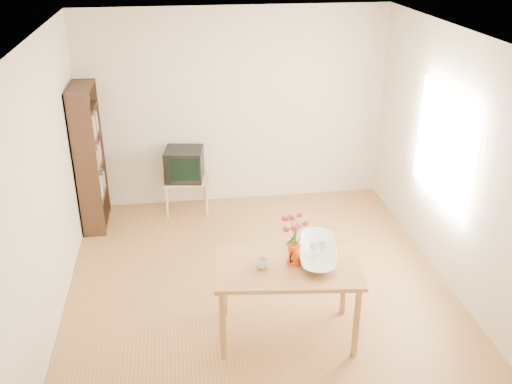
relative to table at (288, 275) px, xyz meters
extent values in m
plane|color=olive|center=(-0.14, 0.74, -0.66)|extent=(4.50, 4.50, 0.00)
plane|color=white|center=(-0.14, 0.74, 1.94)|extent=(4.50, 4.50, 0.00)
plane|color=#F1E2C1|center=(-0.14, 2.99, 0.64)|extent=(4.00, 0.00, 4.00)
plane|color=#F1E2C1|center=(-0.14, -1.51, 0.64)|extent=(4.00, 0.00, 4.00)
plane|color=#F1E2C1|center=(-2.14, 0.74, 0.64)|extent=(0.00, 4.50, 4.50)
plane|color=#F1E2C1|center=(1.86, 0.74, 0.64)|extent=(0.00, 4.50, 4.50)
plane|color=white|center=(1.84, 1.04, 0.74)|extent=(0.00, 1.30, 1.30)
cube|color=#A16B37|center=(0.00, 0.00, 0.07)|extent=(1.35, 0.87, 0.04)
cylinder|color=#A16B37|center=(-0.61, -0.24, -0.30)|extent=(0.06, 0.06, 0.71)
cylinder|color=#A16B37|center=(0.54, -0.37, -0.30)|extent=(0.06, 0.06, 0.71)
cylinder|color=#A16B37|center=(-0.54, 0.37, -0.30)|extent=(0.06, 0.06, 0.71)
cylinder|color=#A16B37|center=(0.61, 0.24, -0.30)|extent=(0.06, 0.06, 0.71)
cube|color=tan|center=(-0.84, 2.71, -0.21)|extent=(0.60, 0.45, 0.03)
cylinder|color=tan|center=(-1.10, 2.52, -0.44)|extent=(0.04, 0.04, 0.43)
cylinder|color=tan|center=(-0.58, 2.52, -0.44)|extent=(0.04, 0.04, 0.43)
cylinder|color=tan|center=(-1.10, 2.89, -0.44)|extent=(0.04, 0.04, 0.43)
cylinder|color=tan|center=(-0.58, 2.89, -0.44)|extent=(0.04, 0.04, 0.43)
cube|color=black|center=(-1.99, 2.15, 0.24)|extent=(0.28, 0.02, 1.80)
cube|color=black|center=(-1.99, 2.83, 0.24)|extent=(0.28, 0.03, 1.80)
cube|color=black|center=(-2.12, 2.49, 0.24)|extent=(0.02, 0.70, 1.80)
cube|color=black|center=(-1.99, 2.49, -0.62)|extent=(0.27, 0.65, 0.02)
cube|color=black|center=(-1.99, 2.49, -0.26)|extent=(0.27, 0.65, 0.02)
cube|color=black|center=(-1.99, 2.49, 0.12)|extent=(0.27, 0.65, 0.02)
cube|color=black|center=(-1.99, 2.49, 0.50)|extent=(0.27, 0.65, 0.02)
cube|color=black|center=(-1.99, 2.49, 0.86)|extent=(0.27, 0.65, 0.02)
cube|color=black|center=(-1.99, 2.49, 1.12)|extent=(0.27, 0.65, 0.02)
cylinder|color=#EA420D|center=(0.06, 0.04, 0.18)|extent=(0.11, 0.11, 0.18)
cylinder|color=#EA420D|center=(0.06, 0.04, 0.10)|extent=(0.13, 0.13, 0.02)
cylinder|color=#EA420D|center=(0.06, 0.04, 0.28)|extent=(0.12, 0.12, 0.01)
cone|color=#EA420D|center=(0.09, 0.00, 0.25)|extent=(0.07, 0.08, 0.06)
torus|color=black|center=(0.03, 0.10, 0.19)|extent=(0.06, 0.10, 0.10)
imported|color=white|center=(-0.23, 0.01, 0.14)|extent=(0.15, 0.15, 0.09)
imported|color=white|center=(0.30, 0.13, 0.33)|extent=(0.60, 0.60, 0.47)
imported|color=white|center=(0.26, 0.13, 0.28)|extent=(0.09, 0.09, 0.06)
imported|color=white|center=(0.34, 0.15, 0.28)|extent=(0.07, 0.07, 0.06)
cube|color=black|center=(-0.84, 2.71, 0.01)|extent=(0.54, 0.50, 0.41)
cube|color=black|center=(-0.84, 2.79, 0.03)|extent=(0.36, 0.29, 0.29)
cube|color=black|center=(-0.84, 2.49, 0.03)|extent=(0.37, 0.07, 0.29)
camera|label=1|loc=(-0.89, -4.19, 2.84)|focal=40.00mm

